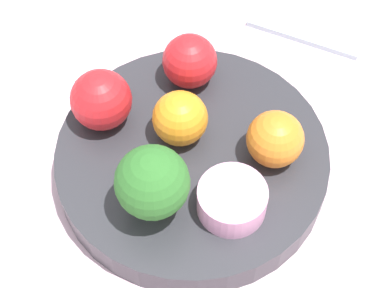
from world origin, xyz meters
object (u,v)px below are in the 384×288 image
at_px(orange_back, 180,118).
at_px(small_cup, 232,200).
at_px(apple_red, 190,61).
at_px(orange_front, 275,139).
at_px(bowl, 192,160).
at_px(apple_green, 101,100).
at_px(broccoli, 152,183).
at_px(napkin, 318,5).

distance_m(orange_back, small_cup, 0.08).
distance_m(apple_red, orange_front, 0.11).
bearing_deg(small_cup, bowl, -51.06).
distance_m(apple_red, apple_green, 0.09).
relative_size(bowl, apple_green, 4.43).
xyz_separation_m(apple_red, apple_green, (0.07, 0.06, 0.00)).
bearing_deg(apple_green, broccoli, 126.73).
bearing_deg(orange_front, napkin, -98.40).
bearing_deg(bowl, napkin, -114.03).
bearing_deg(orange_back, apple_red, -88.02).
height_order(small_cup, napkin, small_cup).
xyz_separation_m(broccoli, napkin, (-0.12, -0.28, -0.07)).
height_order(apple_green, orange_back, apple_green).
xyz_separation_m(broccoli, orange_front, (-0.09, -0.07, -0.02)).
distance_m(apple_red, orange_back, 0.06).
relative_size(broccoli, orange_front, 1.48).
bearing_deg(small_cup, orange_front, -116.53).
bearing_deg(orange_back, small_cup, 129.13).
distance_m(orange_front, orange_back, 0.08).
distance_m(small_cup, napkin, 0.27).
bearing_deg(bowl, apple_green, -14.78).
xyz_separation_m(small_cup, napkin, (-0.06, -0.27, -0.04)).
bearing_deg(apple_red, broccoli, 87.71).
relative_size(apple_red, napkin, 0.34).
xyz_separation_m(orange_front, orange_back, (0.08, -0.01, -0.00)).
bearing_deg(napkin, orange_front, 81.60).
relative_size(broccoli, small_cup, 1.27).
height_order(apple_green, orange_front, apple_green).
height_order(bowl, orange_front, orange_front).
distance_m(apple_green, orange_front, 0.15).
bearing_deg(small_cup, apple_green, -30.27).
bearing_deg(apple_red, small_cup, 113.17).
bearing_deg(orange_front, broccoli, 37.28).
xyz_separation_m(bowl, apple_green, (0.08, -0.02, 0.04)).
bearing_deg(orange_back, apple_green, -5.30).
xyz_separation_m(bowl, orange_front, (-0.07, -0.01, 0.04)).
bearing_deg(napkin, orange_back, 61.70).
bearing_deg(apple_green, orange_back, 174.70).
relative_size(apple_green, napkin, 0.37).
xyz_separation_m(bowl, apple_red, (0.01, -0.08, 0.04)).
bearing_deg(broccoli, apple_green, -53.27).
bearing_deg(apple_red, apple_green, 40.35).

